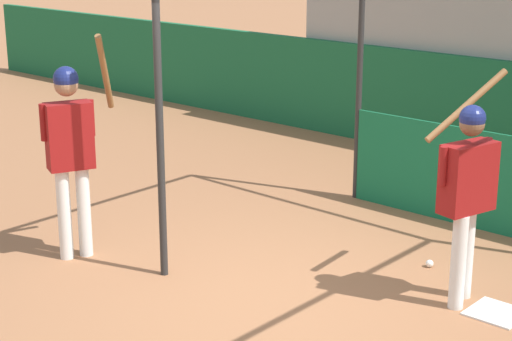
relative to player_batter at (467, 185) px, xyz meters
The scene contains 6 objects.
ground_plane 1.94m from the player_batter, 139.31° to the right, with size 60.00×60.00×0.00m, color #9E6642.
batting_cage 1.31m from the player_batter, 116.96° to the left, with size 3.60×3.15×3.07m.
home_plate 1.11m from the player_batter, ahead, with size 0.44×0.44×0.02m.
player_batter is the anchor object (origin of this frame).
player_waiting 3.67m from the player_batter, 154.80° to the right, with size 0.56×0.81×2.20m.
baseball 1.27m from the player_batter, 139.86° to the left, with size 0.07×0.07×0.07m.
Camera 1 is at (4.42, -5.20, 3.19)m, focal length 60.00 mm.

